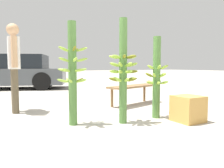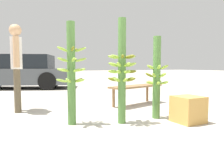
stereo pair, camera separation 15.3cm
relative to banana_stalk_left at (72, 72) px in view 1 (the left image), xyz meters
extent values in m
plane|color=#B2AA9E|center=(0.70, -0.42, -0.80)|extent=(80.00, 80.00, 0.00)
cylinder|color=#4C7A38|center=(0.00, 0.00, -0.02)|extent=(0.12, 0.12, 1.55)
ellipsoid|color=#93BC3D|center=(-0.07, 0.12, 0.34)|extent=(0.12, 0.17, 0.09)
ellipsoid|color=#93BC3D|center=(-0.14, -0.03, 0.34)|extent=(0.18, 0.08, 0.09)
ellipsoid|color=#656718|center=(-0.01, -0.14, 0.34)|extent=(0.06, 0.18, 0.09)
ellipsoid|color=#93BC3D|center=(0.13, -0.06, 0.34)|extent=(0.18, 0.11, 0.09)
ellipsoid|color=#656718|center=(0.09, 0.10, 0.34)|extent=(0.15, 0.16, 0.09)
ellipsoid|color=#93BC3D|center=(-0.01, -0.14, 0.19)|extent=(0.05, 0.18, 0.08)
ellipsoid|color=#93BC3D|center=(0.13, -0.05, 0.19)|extent=(0.18, 0.10, 0.08)
ellipsoid|color=#93BC3D|center=(0.09, 0.11, 0.19)|extent=(0.14, 0.16, 0.08)
ellipsoid|color=#93BC3D|center=(-0.08, 0.12, 0.19)|extent=(0.13, 0.17, 0.08)
ellipsoid|color=#93BC3D|center=(-0.14, -0.04, 0.19)|extent=(0.18, 0.08, 0.08)
ellipsoid|color=#93BC3D|center=(0.04, -0.14, 0.03)|extent=(0.09, 0.18, 0.07)
ellipsoid|color=#93BC3D|center=(0.14, 0.00, 0.03)|extent=(0.18, 0.04, 0.07)
ellipsoid|color=#656718|center=(0.04, 0.14, 0.03)|extent=(0.09, 0.18, 0.07)
ellipsoid|color=#93BC3D|center=(-0.12, 0.08, 0.03)|extent=(0.17, 0.14, 0.07)
ellipsoid|color=#93BC3D|center=(-0.12, -0.08, 0.03)|extent=(0.17, 0.14, 0.07)
ellipsoid|color=#93BC3D|center=(-0.07, -0.12, -0.13)|extent=(0.12, 0.17, 0.08)
ellipsoid|color=#93BC3D|center=(0.10, -0.11, -0.13)|extent=(0.15, 0.16, 0.08)
ellipsoid|color=#656718|center=(0.13, 0.06, -0.13)|extent=(0.18, 0.11, 0.08)
ellipsoid|color=#93BC3D|center=(-0.02, 0.14, -0.13)|extent=(0.06, 0.18, 0.08)
ellipsoid|color=#93BC3D|center=(-0.14, 0.03, -0.13)|extent=(0.18, 0.07, 0.08)
cylinder|color=#4C7A38|center=(0.72, -0.28, 0.01)|extent=(0.12, 0.12, 1.62)
ellipsoid|color=#656718|center=(0.78, -0.40, 0.23)|extent=(0.12, 0.18, 0.08)
ellipsoid|color=#93BC3D|center=(0.85, -0.31, 0.23)|extent=(0.18, 0.08, 0.08)
ellipsoid|color=#93BC3D|center=(0.82, -0.19, 0.23)|extent=(0.16, 0.15, 0.08)
ellipsoid|color=#656718|center=(0.72, -0.14, 0.23)|extent=(0.05, 0.17, 0.08)
ellipsoid|color=#93BC3D|center=(0.61, -0.19, 0.23)|extent=(0.17, 0.14, 0.08)
ellipsoid|color=#93BC3D|center=(0.58, -0.31, 0.23)|extent=(0.18, 0.08, 0.08)
ellipsoid|color=#656718|center=(0.66, -0.41, 0.23)|extent=(0.12, 0.18, 0.08)
ellipsoid|color=#93BC3D|center=(0.83, -0.36, 0.11)|extent=(0.17, 0.14, 0.09)
ellipsoid|color=#93BC3D|center=(0.85, -0.24, 0.11)|extent=(0.18, 0.09, 0.09)
ellipsoid|color=#93BC3D|center=(0.77, -0.15, 0.11)|extent=(0.11, 0.18, 0.09)
ellipsoid|color=#93BC3D|center=(0.65, -0.16, 0.11)|extent=(0.13, 0.18, 0.09)
ellipsoid|color=#93BC3D|center=(0.58, -0.26, 0.11)|extent=(0.18, 0.07, 0.09)
ellipsoid|color=#93BC3D|center=(0.61, -0.37, 0.11)|extent=(0.16, 0.15, 0.09)
ellipsoid|color=#93BC3D|center=(0.72, -0.42, 0.11)|extent=(0.06, 0.18, 0.09)
ellipsoid|color=#93BC3D|center=(0.65, -0.16, 0.01)|extent=(0.12, 0.17, 0.07)
ellipsoid|color=#93BC3D|center=(0.58, -0.26, 0.01)|extent=(0.18, 0.07, 0.07)
ellipsoid|color=#93BC3D|center=(0.61, -0.37, 0.01)|extent=(0.16, 0.15, 0.07)
ellipsoid|color=#93BC3D|center=(0.72, -0.42, 0.01)|extent=(0.06, 0.17, 0.07)
ellipsoid|color=#656718|center=(0.83, -0.36, 0.01)|extent=(0.17, 0.14, 0.07)
ellipsoid|color=#93BC3D|center=(0.85, -0.24, 0.01)|extent=(0.18, 0.09, 0.07)
ellipsoid|color=#93BC3D|center=(0.77, -0.15, 0.01)|extent=(0.11, 0.18, 0.07)
ellipsoid|color=#93BC3D|center=(0.80, -0.17, -0.11)|extent=(0.14, 0.17, 0.09)
ellipsoid|color=#93BC3D|center=(0.68, -0.15, -0.11)|extent=(0.09, 0.18, 0.09)
ellipsoid|color=#656718|center=(0.59, -0.23, -0.11)|extent=(0.18, 0.11, 0.09)
ellipsoid|color=#93BC3D|center=(0.60, -0.35, -0.11)|extent=(0.18, 0.12, 0.09)
ellipsoid|color=#93BC3D|center=(0.69, -0.42, -0.11)|extent=(0.08, 0.18, 0.09)
ellipsoid|color=#656718|center=(0.81, -0.38, -0.11)|extent=(0.15, 0.16, 0.09)
ellipsoid|color=#93BC3D|center=(0.85, -0.27, -0.11)|extent=(0.18, 0.06, 0.09)
cylinder|color=#4C7A38|center=(1.40, -0.25, -0.10)|extent=(0.13, 0.13, 1.39)
ellipsoid|color=#93BC3D|center=(1.51, -0.19, 0.08)|extent=(0.15, 0.12, 0.10)
ellipsoid|color=#93BC3D|center=(1.37, -0.13, 0.08)|extent=(0.08, 0.15, 0.10)
ellipsoid|color=#93BC3D|center=(1.28, -0.25, 0.08)|extent=(0.15, 0.05, 0.10)
ellipsoid|color=#93BC3D|center=(1.36, -0.37, 0.08)|extent=(0.10, 0.15, 0.10)
ellipsoid|color=#93BC3D|center=(1.50, -0.33, 0.08)|extent=(0.14, 0.13, 0.10)
ellipsoid|color=#93BC3D|center=(1.53, -0.26, -0.06)|extent=(0.15, 0.06, 0.10)
ellipsoid|color=#93BC3D|center=(1.45, -0.14, -0.06)|extent=(0.10, 0.15, 0.10)
ellipsoid|color=#656718|center=(1.31, -0.17, -0.06)|extent=(0.14, 0.13, 0.10)
ellipsoid|color=#93BC3D|center=(1.30, -0.32, -0.06)|extent=(0.15, 0.12, 0.10)
ellipsoid|color=#93BC3D|center=(1.43, -0.38, -0.06)|extent=(0.08, 0.15, 0.10)
ellipsoid|color=#93BC3D|center=(1.38, -0.13, -0.19)|extent=(0.07, 0.15, 0.08)
ellipsoid|color=#93BC3D|center=(1.28, -0.24, -0.19)|extent=(0.15, 0.07, 0.08)
ellipsoid|color=#93BC3D|center=(1.35, -0.37, -0.19)|extent=(0.11, 0.15, 0.08)
ellipsoid|color=#93BC3D|center=(1.50, -0.35, -0.19)|extent=(0.14, 0.14, 0.08)
ellipsoid|color=#93BC3D|center=(1.52, -0.19, -0.19)|extent=(0.15, 0.11, 0.08)
cylinder|color=brown|center=(-0.68, 1.30, -0.38)|extent=(0.13, 0.13, 0.84)
cylinder|color=brown|center=(-0.67, 1.50, -0.38)|extent=(0.13, 0.13, 0.84)
cube|color=white|center=(-0.68, 1.40, 0.33)|extent=(0.22, 0.45, 0.59)
cylinder|color=tan|center=(-0.69, 1.12, 0.35)|extent=(0.11, 0.11, 0.56)
cylinder|color=tan|center=(-0.67, 1.68, 0.35)|extent=(0.11, 0.11, 0.56)
sphere|color=tan|center=(-0.68, 1.40, 0.78)|extent=(0.23, 0.23, 0.23)
cube|color=olive|center=(1.82, 1.00, -0.37)|extent=(1.48, 0.78, 0.04)
cylinder|color=olive|center=(1.21, 0.97, -0.59)|extent=(0.06, 0.06, 0.41)
cylinder|color=olive|center=(2.34, 1.30, -0.59)|extent=(0.06, 0.06, 0.41)
cylinder|color=olive|center=(1.29, 0.70, -0.59)|extent=(0.06, 0.06, 0.41)
cylinder|color=olive|center=(2.42, 1.02, -0.59)|extent=(0.06, 0.06, 0.41)
cube|color=#4C5156|center=(-0.28, 6.30, -0.31)|extent=(4.31, 3.07, 0.61)
cube|color=black|center=(-0.13, 6.25, 0.27)|extent=(2.61, 2.29, 0.54)
cylinder|color=black|center=(0.56, 5.12, -0.46)|extent=(0.70, 0.43, 0.67)
cylinder|color=black|center=(1.15, 6.60, -0.46)|extent=(0.70, 0.43, 0.67)
cube|color=#C69347|center=(1.68, -0.71, -0.59)|extent=(0.42, 0.42, 0.42)
camera|label=1|loc=(-1.06, -3.14, 0.09)|focal=35.00mm
camera|label=2|loc=(-0.93, -3.21, 0.09)|focal=35.00mm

